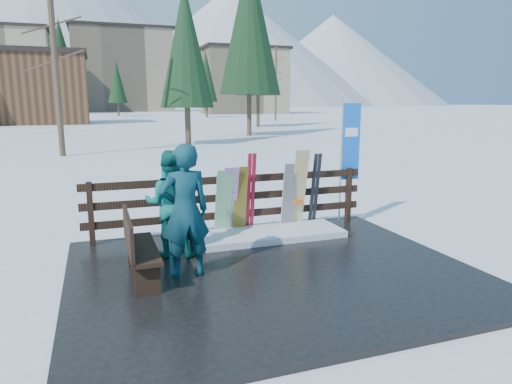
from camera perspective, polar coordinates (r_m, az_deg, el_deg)
name	(u,v)px	position (r m, az deg, el deg)	size (l,w,h in m)	color
ground	(273,274)	(7.12, 2.09, -10.26)	(700.00, 700.00, 0.00)	white
deck	(273,272)	(7.10, 2.09, -9.96)	(6.00, 5.00, 0.08)	black
fence	(232,199)	(8.90, -3.05, -0.90)	(5.60, 0.10, 1.15)	black
snow_patch	(271,234)	(8.68, 1.84, -5.28)	(2.75, 1.00, 0.12)	white
bench	(137,245)	(6.76, -14.68, -6.44)	(0.41, 1.50, 0.97)	black
snowboard_0	(169,199)	(8.41, -10.81, -0.88)	(0.26, 0.03, 1.61)	#10C1F9
snowboard_1	(224,203)	(8.64, -4.07, -1.35)	(0.31, 0.03, 1.34)	white
snowboard_2	(240,200)	(8.73, -2.00, -1.06)	(0.26, 0.03, 1.36)	gold
snowboard_3	(230,201)	(8.67, -3.30, -1.14)	(0.28, 0.03, 1.39)	white
snowboard_4	(289,197)	(9.07, 4.10, -0.59)	(0.27, 0.03, 1.36)	black
snowboard_5	(299,189)	(9.13, 5.36, 0.32)	(0.30, 0.03, 1.64)	silver
ski_pair_a	(251,193)	(8.84, -0.66, -0.14)	(0.16, 0.22, 1.57)	#A4142A
ski_pair_b	(315,190)	(9.37, 7.35, 0.26)	(0.17, 0.26, 1.52)	black
rental_flag	(349,146)	(9.84, 11.49, 5.62)	(0.45, 0.04, 2.60)	silver
person_front	(185,211)	(6.64, -8.86, -2.39)	(0.71, 0.47, 1.96)	#105459
person_back	(171,204)	(7.60, -10.63, -1.45)	(0.86, 0.67, 1.77)	#0E615A
resort_buildings	(106,72)	(121.83, -18.25, 14.03)	(73.00, 87.60, 22.60)	tan
trees	(144,72)	(55.09, -13.83, 14.33)	(42.20, 68.89, 13.20)	#382B1E
mountains	(75,28)	(338.04, -21.69, 18.53)	(520.00, 260.00, 120.00)	white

